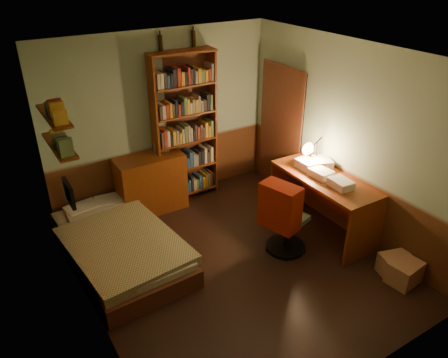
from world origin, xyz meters
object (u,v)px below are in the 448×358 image
mini_stereo (161,146)px  bookshelf (185,129)px  bed (118,237)px  desk_lamp (317,144)px  desk (322,204)px  cardboard_box_b (396,266)px  office_chair (288,218)px  dresser (151,183)px  cardboard_box_a (404,272)px

mini_stereo → bookshelf: size_ratio=0.10×
bed → desk_lamp: (2.79, -0.51, 0.82)m
desk → cardboard_box_b: 1.25m
cardboard_box_b → desk: bearing=95.6°
office_chair → bed: bearing=136.5°
office_chair → desk_lamp: bearing=12.5°
bed → bookshelf: size_ratio=0.94×
desk_lamp → cardboard_box_b: bearing=-72.3°
desk → cardboard_box_b: desk is taller
dresser → desk_lamp: (1.95, -1.39, 0.70)m
mini_stereo → dresser: bearing=-131.1°
bookshelf → desk: bearing=-54.2°
dresser → cardboard_box_b: (1.91, -2.99, -0.31)m
cardboard_box_a → cardboard_box_b: (0.03, 0.14, -0.01)m
mini_stereo → office_chair: mini_stereo is taller
dresser → office_chair: office_chair is taller
mini_stereo → cardboard_box_a: mini_stereo is taller
desk_lamp → desk: bearing=-94.0°
bed → mini_stereo: mini_stereo is taller
desk → office_chair: office_chair is taller
dresser → office_chair: bearing=-59.6°
bookshelf → cardboard_box_b: 3.47m
bed → cardboard_box_b: (2.75, -2.11, -0.19)m
dresser → office_chair: (1.10, -1.87, 0.04)m
bed → cardboard_box_a: 3.53m
bed → office_chair: office_chair is taller
dresser → desk_lamp: 2.50m
desk → cardboard_box_b: (0.12, -1.21, -0.29)m
bookshelf → mini_stereo: bearing=178.2°
bookshelf → cardboard_box_a: bookshelf is taller
bookshelf → office_chair: bookshelf is taller
cardboard_box_a → cardboard_box_b: size_ratio=1.00×
bookshelf → cardboard_box_a: size_ratio=6.16×
dresser → cardboard_box_b: size_ratio=2.65×
desk_lamp → bookshelf: bearing=150.7°
office_chair → bookshelf: bearing=86.5°
bed → dresser: bearing=43.6°
mini_stereo → desk: bearing=-27.6°
bookshelf → office_chair: 2.11m
mini_stereo → desk_lamp: (1.69, -1.52, 0.20)m
bookshelf → office_chair: bearing=-72.9°
dresser → desk: (1.79, -1.77, -0.02)m
dresser → desk_lamp: desk_lamp is taller
cardboard_box_a → cardboard_box_b: 0.14m
office_chair → cardboard_box_b: size_ratio=2.59×
bed → desk: (2.63, -0.89, 0.10)m
bookshelf → desk_lamp: bookshelf is taller
dresser → bookshelf: 0.96m
desk → desk_lamp: desk_lamp is taller
mini_stereo → cardboard_box_b: mini_stereo is taller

